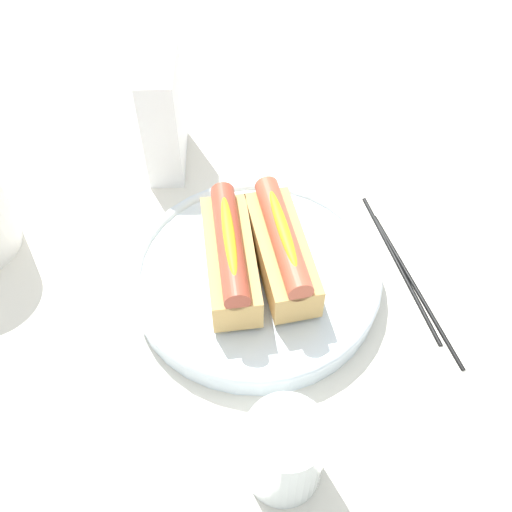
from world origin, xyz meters
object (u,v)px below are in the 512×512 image
(serving_bowl, at_px, (256,276))
(hotdog_back, at_px, (230,255))
(hotdog_front, at_px, (282,248))
(chopstick_far, at_px, (415,285))
(chopstick_near, at_px, (399,264))
(water_glass, at_px, (289,454))
(napkin_box, at_px, (163,114))

(serving_bowl, distance_m, hotdog_back, 0.05)
(hotdog_front, bearing_deg, chopstick_far, -95.18)
(serving_bowl, relative_size, chopstick_near, 1.25)
(water_glass, xyz_separation_m, napkin_box, (0.42, 0.12, 0.04))
(serving_bowl, bearing_deg, napkin_box, 26.21)
(hotdog_front, xyz_separation_m, chopstick_near, (0.02, -0.14, -0.06))
(hotdog_back, height_order, chopstick_near, hotdog_back)
(hotdog_front, bearing_deg, water_glass, 177.57)
(chopstick_near, distance_m, chopstick_far, 0.03)
(water_glass, distance_m, chopstick_far, 0.26)
(serving_bowl, relative_size, chopstick_far, 1.25)
(hotdog_back, relative_size, napkin_box, 1.02)
(serving_bowl, distance_m, chopstick_far, 0.18)
(hotdog_front, xyz_separation_m, hotdog_back, (-0.01, 0.05, 0.00))
(hotdog_front, distance_m, chopstick_near, 0.15)
(chopstick_near, bearing_deg, hotdog_back, 84.91)
(water_glass, height_order, chopstick_far, water_glass)
(water_glass, height_order, chopstick_near, water_glass)
(hotdog_front, height_order, hotdog_back, same)
(serving_bowl, bearing_deg, chopstick_far, -93.22)
(chopstick_far, bearing_deg, chopstick_near, 7.54)
(hotdog_back, distance_m, chopstick_near, 0.20)
(serving_bowl, distance_m, napkin_box, 0.25)
(napkin_box, bearing_deg, serving_bowl, -152.84)
(hotdog_back, height_order, chopstick_far, hotdog_back)
(napkin_box, relative_size, chopstick_far, 0.68)
(serving_bowl, distance_m, chopstick_near, 0.17)
(hotdog_back, bearing_deg, hotdog_front, -82.39)
(water_glass, bearing_deg, napkin_box, 16.31)
(napkin_box, bearing_deg, hotdog_front, -146.84)
(hotdog_back, relative_size, chopstick_near, 0.70)
(chopstick_near, bearing_deg, serving_bowl, 84.81)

